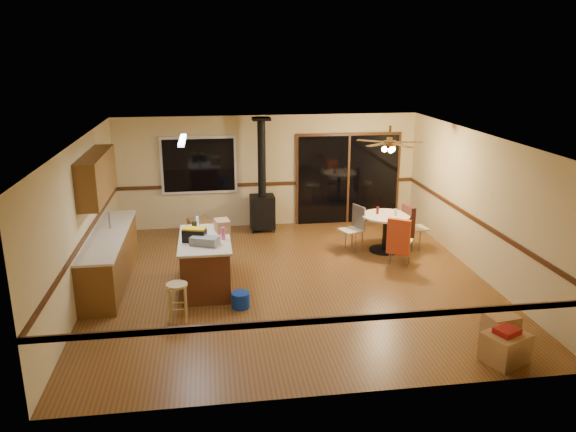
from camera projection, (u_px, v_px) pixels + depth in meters
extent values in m
plane|color=brown|center=(290.00, 282.00, 10.13)|extent=(7.00, 7.00, 0.00)
plane|color=silver|center=(291.00, 138.00, 9.39)|extent=(7.00, 7.00, 0.00)
plane|color=#CFBB83|center=(269.00, 171.00, 13.08)|extent=(7.00, 0.00, 7.00)
plane|color=#CFBB83|center=(335.00, 297.00, 6.44)|extent=(7.00, 0.00, 7.00)
plane|color=#CFBB83|center=(82.00, 221.00, 9.29)|extent=(0.00, 7.00, 7.00)
plane|color=#CFBB83|center=(480.00, 205.00, 10.24)|extent=(0.00, 7.00, 7.00)
cube|color=black|center=(199.00, 165.00, 12.76)|extent=(1.72, 0.10, 1.32)
cube|color=black|center=(348.00, 180.00, 13.37)|extent=(2.52, 0.10, 2.10)
cube|color=brown|center=(110.00, 259.00, 10.05)|extent=(0.60, 3.00, 0.86)
cube|color=beige|center=(108.00, 235.00, 9.92)|extent=(0.64, 3.04, 0.04)
cube|color=brown|center=(97.00, 176.00, 9.80)|extent=(0.35, 2.00, 0.80)
cube|color=#542914|center=(206.00, 264.00, 9.81)|extent=(0.80, 1.60, 0.86)
cube|color=beige|center=(205.00, 239.00, 9.68)|extent=(0.88, 1.68, 0.04)
cube|color=black|center=(262.00, 212.00, 12.87)|extent=(0.55, 0.50, 0.75)
cylinder|color=black|center=(262.00, 157.00, 12.51)|extent=(0.18, 0.18, 1.77)
cylinder|color=brown|center=(390.00, 143.00, 11.05)|extent=(0.24, 0.24, 0.10)
cylinder|color=brown|center=(390.00, 130.00, 10.97)|extent=(0.05, 0.05, 0.16)
sphere|color=#FFD88C|center=(389.00, 149.00, 11.08)|extent=(0.16, 0.16, 0.16)
cube|color=white|center=(182.00, 140.00, 9.44)|extent=(0.10, 1.20, 0.04)
cube|color=slate|center=(205.00, 241.00, 9.33)|extent=(0.52, 0.41, 0.14)
cube|color=black|center=(194.00, 236.00, 9.48)|extent=(0.43, 0.30, 0.21)
cube|color=gold|center=(194.00, 229.00, 9.45)|extent=(0.41, 0.29, 0.03)
cube|color=#A17647|center=(222.00, 226.00, 10.01)|extent=(0.29, 0.36, 0.22)
cylinder|color=black|center=(195.00, 230.00, 9.62)|extent=(0.11, 0.11, 0.31)
cylinder|color=#D84C8C|center=(223.00, 234.00, 9.58)|extent=(0.08, 0.08, 0.22)
cylinder|color=white|center=(197.00, 221.00, 10.31)|extent=(0.06, 0.06, 0.18)
cylinder|color=tan|center=(178.00, 302.00, 8.64)|extent=(0.39, 0.39, 0.60)
cylinder|color=#0D33B8|center=(241.00, 300.00, 9.10)|extent=(0.37, 0.37, 0.25)
cylinder|color=black|center=(384.00, 250.00, 11.68)|extent=(0.61, 0.61, 0.04)
cylinder|color=black|center=(385.00, 233.00, 11.58)|extent=(0.10, 0.10, 0.70)
cylinder|color=beige|center=(386.00, 216.00, 11.47)|extent=(0.98, 0.98, 0.04)
cylinder|color=#590C14|center=(377.00, 210.00, 11.52)|extent=(0.06, 0.06, 0.15)
cylinder|color=beige|center=(395.00, 212.00, 11.42)|extent=(0.07, 0.07, 0.13)
cube|color=#C5B792|center=(351.00, 230.00, 11.56)|extent=(0.52, 0.52, 0.03)
cube|color=slate|center=(359.00, 217.00, 11.58)|extent=(0.18, 0.38, 0.50)
cube|color=#C5B792|center=(401.00, 241.00, 10.91)|extent=(0.56, 0.56, 0.03)
cube|color=slate|center=(399.00, 232.00, 10.67)|extent=(0.35, 0.25, 0.50)
cube|color=#B83A15|center=(399.00, 237.00, 10.68)|extent=(0.42, 0.33, 0.70)
cube|color=#C5B792|center=(417.00, 228.00, 11.70)|extent=(0.45, 0.45, 0.03)
cube|color=slate|center=(409.00, 217.00, 11.58)|extent=(0.08, 0.40, 0.50)
cube|color=#391A15|center=(408.00, 222.00, 11.60)|extent=(0.16, 0.45, 0.70)
cube|color=#A17647|center=(200.00, 227.00, 12.59)|extent=(0.59, 0.52, 0.40)
cube|color=#A17647|center=(505.00, 347.00, 7.49)|extent=(0.68, 0.64, 0.41)
cube|color=#A17647|center=(501.00, 326.00, 8.14)|extent=(0.49, 0.43, 0.35)
cube|color=maroon|center=(507.00, 331.00, 7.42)|extent=(0.38, 0.35, 0.08)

